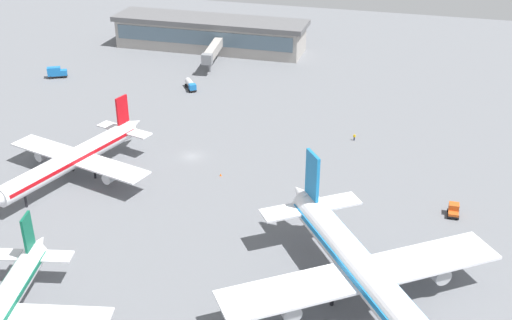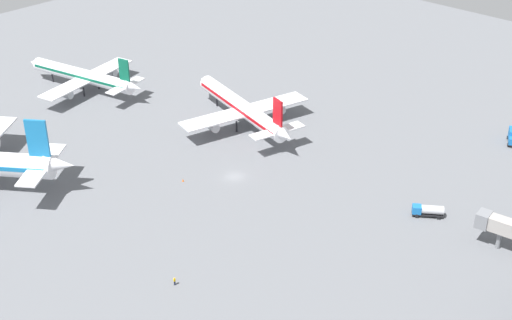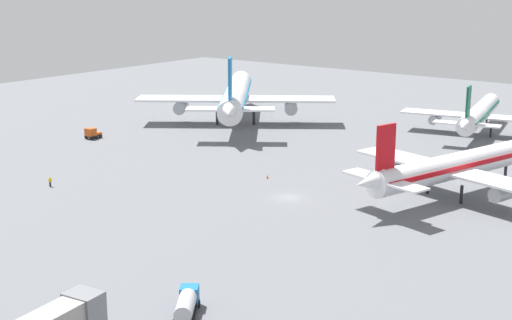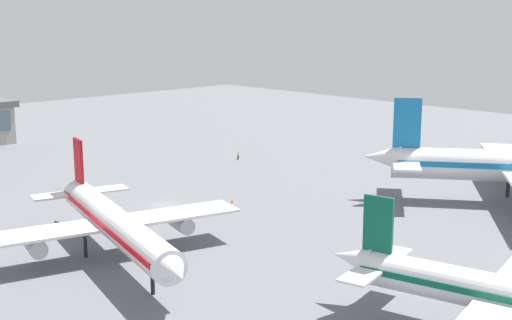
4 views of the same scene
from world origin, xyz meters
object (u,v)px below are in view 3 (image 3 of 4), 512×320
fuel_truck (187,304)px  safety_cone_near_gate (267,177)px  ground_crew_worker (50,182)px  airplane_at_gate (479,113)px  baggage_tug (92,133)px  airplane_distant (236,95)px  airplane_taxiing (456,166)px

fuel_truck → safety_cone_near_gate: fuel_truck is taller
fuel_truck → ground_crew_worker: bearing=31.2°
airplane_at_gate → safety_cone_near_gate: (-14.59, -56.89, -4.22)m
airplane_at_gate → baggage_tug: airplane_at_gate is taller
airplane_at_gate → safety_cone_near_gate: airplane_at_gate is taller
baggage_tug → ground_crew_worker: 36.58m
airplane_at_gate → baggage_tug: (-62.71, -54.02, -3.36)m
airplane_distant → ground_crew_worker: bearing=153.8°
airplane_distant → ground_crew_worker: 62.05m
ground_crew_worker → fuel_truck: bearing=43.1°
airplane_taxiing → ground_crew_worker: bearing=138.1°
baggage_tug → safety_cone_near_gate: size_ratio=5.37×
safety_cone_near_gate → airplane_at_gate: bearing=75.6°
safety_cone_near_gate → baggage_tug: bearing=176.6°
ground_crew_worker → airplane_distant: bearing=165.9°
airplane_at_gate → fuel_truck: airplane_at_gate is taller
airplane_taxiing → safety_cone_near_gate: bearing=123.4°
airplane_distant → safety_cone_near_gate: (35.37, -35.38, -6.01)m
safety_cone_near_gate → ground_crew_worker: bearing=-134.5°
ground_crew_worker → airplane_taxiing: bearing=99.3°
airplane_taxiing → ground_crew_worker: (-54.31, -35.20, -3.99)m
baggage_tug → fuel_truck: bearing=54.9°
airplane_at_gate → safety_cone_near_gate: size_ratio=67.54×
airplane_at_gate → airplane_taxiing: bearing=-175.0°
airplane_at_gate → airplane_distant: 54.42m
airplane_at_gate → fuel_truck: (10.25, -103.96, -3.13)m
airplane_at_gate → airplane_distant: (-49.96, -21.51, 1.79)m
airplane_taxiing → fuel_truck: (-4.37, -56.70, -3.45)m
fuel_truck → ground_crew_worker: 54.38m
airplane_at_gate → baggage_tug: bearing=118.6°
baggage_tug → ground_crew_worker: bearing=38.2°
airplane_distant → safety_cone_near_gate: airplane_distant is taller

